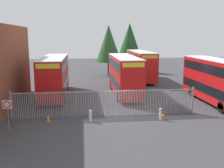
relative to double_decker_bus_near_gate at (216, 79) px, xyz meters
name	(u,v)px	position (x,y,z in m)	size (l,w,h in m)	color
ground_plane	(108,95)	(-10.36, 4.95, -2.42)	(100.00, 100.00, 0.00)	#3D3D42
palisade_fence	(105,102)	(-11.39, -3.05, -1.24)	(15.49, 0.14, 2.35)	gray
double_decker_bus_near_gate	(216,79)	(0.00, 0.00, 0.00)	(2.54, 10.81, 4.42)	red
double_decker_bus_behind_fence_left	(124,73)	(-8.45, 5.17, 0.00)	(2.54, 10.81, 4.42)	red
double_decker_bus_behind_fence_right	(55,75)	(-16.37, 5.06, 0.00)	(2.54, 10.81, 4.42)	red
double_decker_bus_far_back	(141,64)	(-4.38, 14.64, 0.00)	(2.54, 10.81, 4.42)	red
bollard_near_left	(90,116)	(-12.69, -4.46, -1.95)	(0.20, 0.20, 0.95)	silver
bollard_center_front	(160,114)	(-7.07, -4.57, -1.95)	(0.20, 0.20, 0.95)	silver
traffic_cone_by_gate	(48,118)	(-16.02, -4.01, -2.13)	(0.34, 0.34, 0.59)	orange
traffic_cone_mid_forecourt	(163,116)	(-6.82, -4.46, -2.13)	(0.34, 0.34, 0.59)	orange
speed_limit_sign_post	(7,108)	(-18.44, -6.18, -0.65)	(0.60, 0.14, 2.40)	slate
tree_tall_back	(130,40)	(-4.19, 25.28, 3.63)	(4.33, 4.33, 9.16)	#4C3823
tree_short_side	(109,44)	(-8.80, 19.62, 3.04)	(4.30, 4.30, 8.55)	#4C3823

